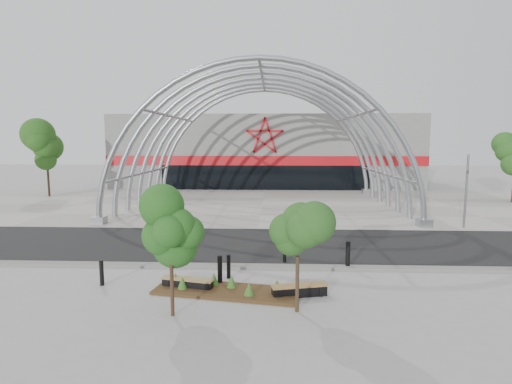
{
  "coord_description": "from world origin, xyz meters",
  "views": [
    {
      "loc": [
        0.84,
        -16.04,
        5.18
      ],
      "look_at": [
        0.0,
        4.0,
        2.6
      ],
      "focal_mm": 28.0,
      "sensor_mm": 36.0,
      "label": 1
    }
  ],
  "objects_px": {
    "street_tree_1": "(298,234)",
    "bench_0": "(188,284)",
    "bollard_2": "(229,267)",
    "street_tree_0": "(170,232)",
    "bench_1": "(299,291)",
    "signal_pole": "(466,190)"
  },
  "relations": [
    {
      "from": "street_tree_0",
      "to": "bollard_2",
      "type": "distance_m",
      "value": 4.13
    },
    {
      "from": "signal_pole",
      "to": "bollard_2",
      "type": "height_order",
      "value": "signal_pole"
    },
    {
      "from": "bench_0",
      "to": "signal_pole",
      "type": "bearing_deg",
      "value": 35.89
    },
    {
      "from": "street_tree_0",
      "to": "bollard_2",
      "type": "height_order",
      "value": "street_tree_0"
    },
    {
      "from": "signal_pole",
      "to": "bench_0",
      "type": "bearing_deg",
      "value": -144.11
    },
    {
      "from": "street_tree_1",
      "to": "bench_0",
      "type": "bearing_deg",
      "value": 155.32
    },
    {
      "from": "signal_pole",
      "to": "street_tree_0",
      "type": "relative_size",
      "value": 1.24
    },
    {
      "from": "street_tree_0",
      "to": "bench_1",
      "type": "xyz_separation_m",
      "value": [
        3.88,
        1.65,
        -2.35
      ]
    },
    {
      "from": "signal_pole",
      "to": "bench_1",
      "type": "height_order",
      "value": "signal_pole"
    },
    {
      "from": "street_tree_0",
      "to": "bollard_2",
      "type": "relative_size",
      "value": 3.9
    },
    {
      "from": "street_tree_1",
      "to": "bench_0",
      "type": "relative_size",
      "value": 1.78
    },
    {
      "from": "bench_0",
      "to": "bollard_2",
      "type": "relative_size",
      "value": 2.09
    },
    {
      "from": "bench_0",
      "to": "bollard_2",
      "type": "distance_m",
      "value": 1.79
    },
    {
      "from": "signal_pole",
      "to": "bench_0",
      "type": "xyz_separation_m",
      "value": [
        -14.36,
        -10.39,
        -2.11
      ]
    },
    {
      "from": "signal_pole",
      "to": "bench_0",
      "type": "distance_m",
      "value": 17.85
    },
    {
      "from": "street_tree_1",
      "to": "bench_0",
      "type": "height_order",
      "value": "street_tree_1"
    },
    {
      "from": "signal_pole",
      "to": "bench_1",
      "type": "relative_size",
      "value": 2.27
    },
    {
      "from": "street_tree_0",
      "to": "street_tree_1",
      "type": "bearing_deg",
      "value": 6.55
    },
    {
      "from": "bench_1",
      "to": "bollard_2",
      "type": "distance_m",
      "value": 3.07
    },
    {
      "from": "signal_pole",
      "to": "street_tree_0",
      "type": "bearing_deg",
      "value": -138.86
    },
    {
      "from": "signal_pole",
      "to": "street_tree_1",
      "type": "bearing_deg",
      "value": -131.27
    },
    {
      "from": "street_tree_1",
      "to": "bollard_2",
      "type": "height_order",
      "value": "street_tree_1"
    }
  ]
}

